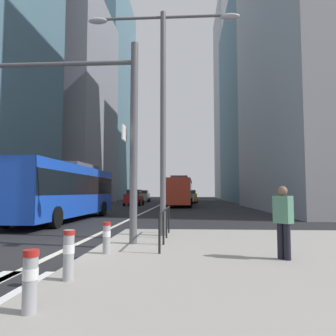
# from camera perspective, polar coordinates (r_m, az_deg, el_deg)

# --- Properties ---
(ground_plane) EXTENTS (160.00, 160.00, 0.00)m
(ground_plane) POSITION_cam_1_polar(r_m,az_deg,el_deg) (29.18, -3.44, -7.54)
(ground_plane) COLOR black
(median_island) EXTENTS (9.00, 10.00, 0.15)m
(median_island) POSITION_cam_1_polar(r_m,az_deg,el_deg) (8.33, 18.05, -14.93)
(median_island) COLOR gray
(median_island) RESTS_ON ground
(lane_centre_line) EXTENTS (0.20, 80.00, 0.01)m
(lane_centre_line) POSITION_cam_1_polar(r_m,az_deg,el_deg) (39.12, -1.68, -6.72)
(lane_centre_line) COLOR beige
(lane_centre_line) RESTS_ON ground
(office_tower_left_mid) EXTENTS (13.71, 18.28, 31.02)m
(office_tower_left_mid) POSITION_cam_1_polar(r_m,az_deg,el_deg) (53.32, -18.47, 10.98)
(office_tower_left_mid) COLOR gray
(office_tower_left_mid) RESTS_ON ground
(office_tower_left_far) EXTENTS (10.67, 24.80, 49.48)m
(office_tower_left_far) POSITION_cam_1_polar(r_m,az_deg,el_deg) (78.98, -11.28, 12.77)
(office_tower_left_far) COLOR slate
(office_tower_left_far) RESTS_ON ground
(office_tower_right_near) EXTENTS (13.96, 22.54, 34.85)m
(office_tower_right_near) POSITION_cam_1_polar(r_m,az_deg,el_deg) (35.93, 27.30, 22.23)
(office_tower_right_near) COLOR #9E9EA3
(office_tower_right_near) RESTS_ON ground
(office_tower_right_mid) EXTENTS (12.88, 24.77, 34.20)m
(office_tower_right_mid) POSITION_cam_1_polar(r_m,az_deg,el_deg) (59.53, 16.75, 10.92)
(office_tower_right_mid) COLOR slate
(office_tower_right_mid) RESTS_ON ground
(office_tower_right_far) EXTENTS (10.33, 24.08, 52.93)m
(office_tower_right_far) POSITION_cam_1_polar(r_m,az_deg,el_deg) (90.03, 12.20, 11.78)
(office_tower_right_far) COLOR #9E9EA3
(office_tower_right_far) RESTS_ON ground
(city_bus_blue_oncoming) EXTENTS (2.85, 11.83, 3.40)m
(city_bus_blue_oncoming) POSITION_cam_1_polar(r_m,az_deg,el_deg) (19.31, -18.01, -3.52)
(city_bus_blue_oncoming) COLOR blue
(city_bus_blue_oncoming) RESTS_ON ground
(city_bus_red_receding) EXTENTS (2.93, 11.76, 3.40)m
(city_bus_red_receding) POSITION_cam_1_polar(r_m,az_deg,el_deg) (37.45, 2.25, -4.02)
(city_bus_red_receding) COLOR red
(city_bus_red_receding) RESTS_ON ground
(city_bus_red_distant) EXTENTS (2.89, 11.49, 3.40)m
(city_bus_red_distant) POSITION_cam_1_polar(r_m,az_deg,el_deg) (59.91, 2.86, -4.13)
(city_bus_red_distant) COLOR #198456
(city_bus_red_distant) RESTS_ON ground
(car_oncoming_mid) EXTENTS (2.11, 4.12, 1.94)m
(car_oncoming_mid) POSITION_cam_1_polar(r_m,az_deg,el_deg) (53.15, -4.43, -5.01)
(car_oncoming_mid) COLOR #B2A899
(car_oncoming_mid) RESTS_ON ground
(car_receding_near) EXTENTS (2.21, 4.63, 1.94)m
(car_receding_near) POSITION_cam_1_polar(r_m,az_deg,el_deg) (48.66, 3.97, -5.08)
(car_receding_near) COLOR gold
(car_receding_near) RESTS_ON ground
(car_receding_far) EXTENTS (2.19, 4.37, 1.94)m
(car_receding_far) POSITION_cam_1_polar(r_m,az_deg,el_deg) (47.23, 3.46, -5.10)
(car_receding_far) COLOR silver
(car_receding_far) RESTS_ON ground
(car_oncoming_far) EXTENTS (2.09, 4.16, 1.94)m
(car_oncoming_far) POSITION_cam_1_polar(r_m,az_deg,el_deg) (39.56, -6.09, -5.24)
(car_oncoming_far) COLOR maroon
(car_oncoming_far) RESTS_ON ground
(traffic_signal_gantry) EXTENTS (6.80, 0.65, 6.00)m
(traffic_signal_gantry) POSITION_cam_1_polar(r_m,az_deg,el_deg) (10.36, -18.90, 9.92)
(traffic_signal_gantry) COLOR #515156
(traffic_signal_gantry) RESTS_ON median_island
(street_lamp_post) EXTENTS (5.50, 0.32, 8.00)m
(street_lamp_post) POSITION_cam_1_polar(r_m,az_deg,el_deg) (11.68, -0.88, 13.85)
(street_lamp_post) COLOR #56565B
(street_lamp_post) RESTS_ON median_island
(bollard_front) EXTENTS (0.20, 0.20, 0.77)m
(bollard_front) POSITION_cam_1_polar(r_m,az_deg,el_deg) (4.51, -23.38, -17.53)
(bollard_front) COLOR #99999E
(bollard_front) RESTS_ON median_island
(bollard_left) EXTENTS (0.20, 0.20, 0.84)m
(bollard_left) POSITION_cam_1_polar(r_m,az_deg,el_deg) (5.86, -17.32, -14.15)
(bollard_left) COLOR #99999E
(bollard_left) RESTS_ON median_island
(bollard_right) EXTENTS (0.20, 0.20, 0.76)m
(bollard_right) POSITION_cam_1_polar(r_m,az_deg,el_deg) (8.08, -10.90, -11.81)
(bollard_right) COLOR #99999E
(bollard_right) RESTS_ON median_island
(pedestrian_railing) EXTENTS (0.06, 4.00, 0.98)m
(pedestrian_railing) POSITION_cam_1_polar(r_m,az_deg,el_deg) (9.86, -0.53, -8.81)
(pedestrian_railing) COLOR black
(pedestrian_railing) RESTS_ON median_island
(pedestrian_waiting) EXTENTS (0.43, 0.44, 1.62)m
(pedestrian_waiting) POSITION_cam_1_polar(r_m,az_deg,el_deg) (7.66, 19.90, -8.51)
(pedestrian_waiting) COLOR black
(pedestrian_waiting) RESTS_ON median_island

